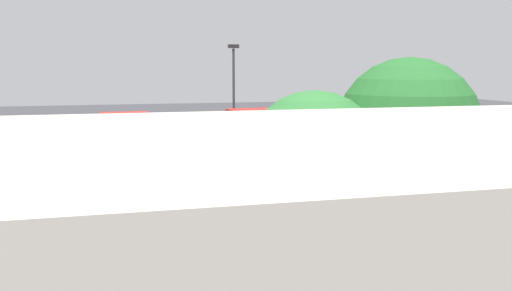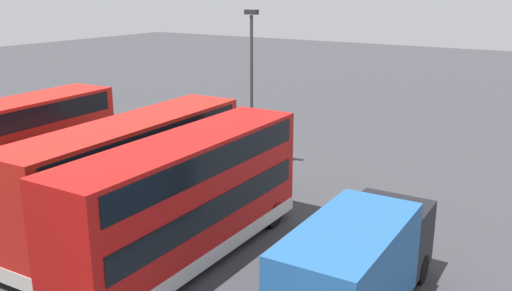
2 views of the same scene
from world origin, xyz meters
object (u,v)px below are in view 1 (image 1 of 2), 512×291
Objects in this scene: bus_double_decker_near_end at (348,156)px; box_truck_blue at (457,165)px; bus_double_decker_fourth at (137,165)px; car_hatchback_silver at (96,155)px; bus_double_decker_second at (279,157)px; lamp_post_tall at (234,99)px; bus_single_deck_third at (217,180)px.

bus_double_decker_near_end is 6.47m from box_truck_blue.
box_truck_blue is at bearing -179.91° from bus_double_decker_near_end.
car_hatchback_silver is (2.02, -15.28, -1.75)m from bus_double_decker_fourth.
bus_double_decker_second is 9.40m from lamp_post_tall.
bus_single_deck_third is at bearing 72.67° from lamp_post_tall.
bus_double_decker_near_end is at bearing -178.98° from bus_single_deck_third.
box_truck_blue is (-13.34, -0.13, 0.09)m from bus_single_deck_third.
bus_double_decker_second is (3.47, -0.84, 0.00)m from bus_double_decker_near_end.
bus_double_decker_second is 1.39× the size of lamp_post_tall.
bus_double_decker_fourth is (3.76, -0.37, 0.83)m from bus_single_deck_third.
bus_single_deck_third is 2.33× the size of car_hatchback_silver.
bus_double_decker_fourth is 12.12m from lamp_post_tall.
bus_double_decker_near_end is 2.51× the size of car_hatchback_silver.
bus_double_decker_second reaches higher than car_hatchback_silver.
box_truck_blue is at bearing -179.42° from bus_single_deck_third.
bus_double_decker_near_end reaches higher than car_hatchback_silver.
bus_double_decker_near_end is 1.32× the size of lamp_post_tall.
lamp_post_tall is (3.78, -9.91, 2.46)m from bus_double_decker_near_end.
box_truck_blue is at bearing 135.90° from lamp_post_tall.
bus_double_decker_fourth reaches higher than car_hatchback_silver.
box_truck_blue is 14.58m from lamp_post_tall.
bus_double_decker_near_end is 10.89m from lamp_post_tall.
box_truck_blue is (-6.43, -0.01, -0.74)m from bus_double_decker_near_end.
bus_single_deck_third is 11.01m from lamp_post_tall.
car_hatchback_silver is at bearing -50.75° from bus_double_decker_near_end.
bus_double_decker_second is 2.64× the size of car_hatchback_silver.
bus_double_decker_near_end is 0.95× the size of bus_double_decker_second.
bus_double_decker_fourth is at bearing -5.57° from bus_single_deck_third.
bus_double_decker_fourth is (10.67, -0.24, 0.00)m from bus_double_decker_near_end.
car_hatchback_silver is 0.53× the size of lamp_post_tall.
box_truck_blue reaches higher than car_hatchback_silver.
bus_single_deck_third is at bearing 110.25° from car_hatchback_silver.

